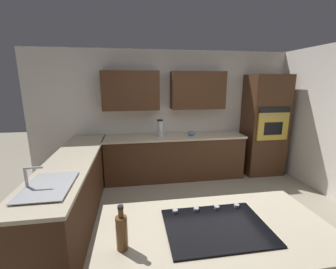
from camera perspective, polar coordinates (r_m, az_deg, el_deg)
ground_plane at (r=3.43m, az=9.15°, el=-21.99°), size 14.00×14.00×0.00m
wall_back at (r=4.80m, az=1.37°, el=6.76°), size 6.00×0.44×2.60m
lower_cabinets_back at (r=4.71m, az=1.68°, el=-5.90°), size 2.80×0.60×0.86m
countertop_back at (r=4.58m, az=1.72°, el=-0.57°), size 2.84×0.64×0.04m
lower_cabinets_side at (r=3.66m, az=-22.71°, el=-12.73°), size 0.60×2.90×0.86m
countertop_side at (r=3.49m, az=-23.36°, el=-6.04°), size 0.64×2.94×0.04m
island_top at (r=1.87m, az=12.10°, el=-22.54°), size 1.75×0.92×0.04m
wall_oven at (r=5.26m, az=23.13°, el=2.15°), size 0.80×0.66×2.12m
sink_unit at (r=2.69m, az=-28.19°, el=-11.33°), size 0.46×0.70×0.23m
cooktop at (r=1.86m, az=12.08°, el=-21.75°), size 0.76×0.56×0.03m
blender at (r=4.49m, az=-2.01°, el=1.34°), size 0.15×0.15×0.34m
mixing_bowl at (r=4.63m, az=6.00°, el=0.36°), size 0.17×0.17×0.09m
oil_bottle at (r=1.60m, az=-11.62°, el=-22.93°), size 0.08×0.08×0.31m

